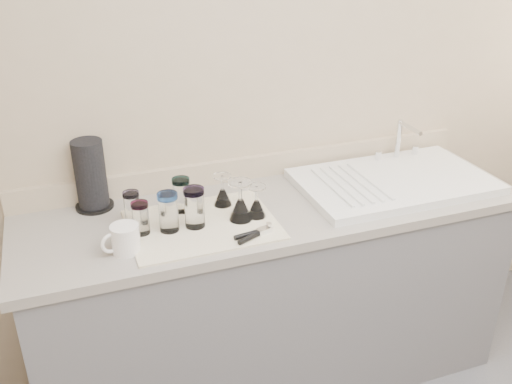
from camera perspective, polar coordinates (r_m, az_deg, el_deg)
name	(u,v)px	position (r m, az deg, el deg)	size (l,w,h in m)	color
counter_unit	(274,295)	(2.55, 1.81, -10.29)	(2.06, 0.62, 0.90)	slate
sink_unit	(393,181)	(2.54, 13.58, 1.11)	(0.82, 0.50, 0.22)	white
dish_towel	(202,225)	(2.17, -5.40, -3.27)	(0.55, 0.42, 0.01)	white
tumbler_teal	(132,207)	(2.19, -12.28, -1.46)	(0.06, 0.06, 0.12)	white
tumbler_purple	(182,195)	(2.24, -7.46, -0.26)	(0.07, 0.07, 0.14)	white
tumbler_magenta	(141,218)	(2.11, -11.46, -2.54)	(0.06, 0.06, 0.13)	white
tumbler_blue	(168,212)	(2.11, -8.75, -1.97)	(0.08, 0.08, 0.15)	white
tumbler_lavender	(194,207)	(2.12, -6.17, -1.52)	(0.08, 0.08, 0.16)	white
goblet_back_left	(223,195)	(2.28, -3.35, -0.29)	(0.07, 0.07, 0.13)	white
goblet_front_left	(241,207)	(2.16, -1.56, -1.48)	(0.09, 0.09, 0.16)	white
goblet_front_right	(257,206)	(2.19, 0.05, -1.41)	(0.07, 0.07, 0.13)	white
can_opener	(254,234)	(2.07, -0.20, -4.22)	(0.15, 0.08, 0.02)	silver
white_mug	(124,239)	(2.03, -13.02, -4.61)	(0.15, 0.12, 0.10)	white
paper_towel_roll	(91,176)	(2.32, -16.20, 1.57)	(0.15, 0.15, 0.28)	black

